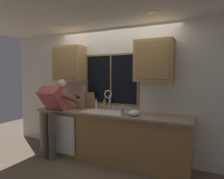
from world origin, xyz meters
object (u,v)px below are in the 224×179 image
at_px(bottle_tall_clear, 105,105).
at_px(bottle_green_glass, 96,105).
at_px(knife_block, 80,104).
at_px(person_standing, 54,109).
at_px(cutting_board, 90,100).
at_px(soap_dispenser, 123,111).
at_px(mixing_bowl, 134,113).

bearing_deg(bottle_tall_clear, bottle_green_glass, 178.78).
relative_size(knife_block, bottle_tall_clear, 1.26).
bearing_deg(person_standing, bottle_green_glass, 35.82).
height_order(cutting_board, bottle_green_glass, cutting_board).
height_order(person_standing, cutting_board, person_standing).
height_order(soap_dispenser, bottle_green_glass, bottle_green_glass).
xyz_separation_m(person_standing, bottle_tall_clear, (0.87, 0.48, 0.07)).
relative_size(knife_block, soap_dispenser, 1.74).
xyz_separation_m(cutting_board, bottle_tall_clear, (0.36, -0.03, -0.06)).
xyz_separation_m(knife_block, bottle_green_glass, (0.32, 0.12, -0.02)).
bearing_deg(cutting_board, mixing_bowl, -16.26).
bearing_deg(bottle_tall_clear, mixing_bowl, -21.66).
bearing_deg(bottle_green_glass, person_standing, -144.18).
bearing_deg(soap_dispenser, person_standing, -172.05).
bearing_deg(mixing_bowl, knife_block, 172.20).
bearing_deg(cutting_board, bottle_tall_clear, -4.58).
bearing_deg(cutting_board, person_standing, -135.03).
distance_m(cutting_board, soap_dispenser, 0.94).
bearing_deg(knife_block, mixing_bowl, -7.80).
xyz_separation_m(person_standing, bottle_green_glass, (0.68, 0.49, 0.06)).
relative_size(soap_dispenser, bottle_green_glass, 0.83).
xyz_separation_m(mixing_bowl, soap_dispenser, (-0.21, -0.00, 0.02)).
relative_size(knife_block, cutting_board, 0.93).
distance_m(person_standing, soap_dispenser, 1.40).
bearing_deg(cutting_board, knife_block, -137.33).
bearing_deg(soap_dispenser, bottle_tall_clear, 150.58).
bearing_deg(bottle_green_glass, soap_dispenser, -22.45).
height_order(mixing_bowl, bottle_green_glass, bottle_green_glass).
bearing_deg(knife_block, person_standing, -134.07).
height_order(knife_block, bottle_green_glass, knife_block).
relative_size(knife_block, mixing_bowl, 1.51).
relative_size(person_standing, soap_dispenser, 8.31).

